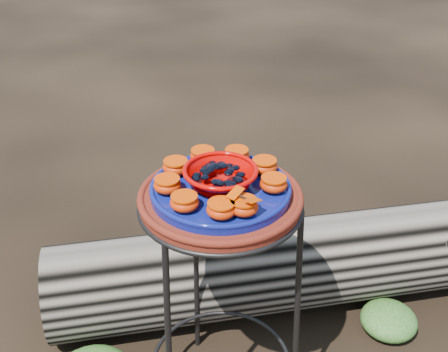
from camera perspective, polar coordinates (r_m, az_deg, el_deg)
name	(u,v)px	position (r m, az deg, el deg)	size (l,w,h in m)	color
plant_stand	(221,311)	(1.58, -0.32, -13.57)	(0.44, 0.44, 0.70)	black
terracotta_saucer	(220,200)	(1.35, -0.36, -2.41)	(0.39, 0.39, 0.03)	maroon
cobalt_plate	(220,190)	(1.34, -0.36, -1.44)	(0.34, 0.34, 0.02)	navy
red_bowl	(220,178)	(1.32, -0.37, -0.18)	(0.17, 0.17, 0.05)	#BF0300
glass_gems	(220,165)	(1.30, -0.37, 1.12)	(0.13, 0.13, 0.02)	black
orange_half_0	(244,207)	(1.23, 2.02, -3.14)	(0.07, 0.07, 0.04)	red
orange_half_1	(274,184)	(1.31, 5.06, -0.82)	(0.07, 0.07, 0.04)	red
orange_half_2	(264,166)	(1.38, 4.11, 1.01)	(0.07, 0.07, 0.04)	red
orange_half_3	(237,156)	(1.43, 1.30, 2.09)	(0.07, 0.07, 0.04)	red
orange_half_4	(203,156)	(1.43, -2.16, 2.06)	(0.07, 0.07, 0.04)	red
orange_half_5	(176,167)	(1.38, -4.92, 0.93)	(0.07, 0.07, 0.04)	red
orange_half_6	(167,185)	(1.31, -5.78, -0.92)	(0.07, 0.07, 0.04)	red
orange_half_7	(184,202)	(1.24, -4.04, -2.70)	(0.07, 0.07, 0.04)	red
orange_half_8	(221,210)	(1.22, -0.29, -3.43)	(0.07, 0.07, 0.04)	red
butterfly	(244,197)	(1.21, 2.04, -2.14)	(0.09, 0.05, 0.02)	#D33D00
driftwood_log	(299,263)	(2.05, 7.59, -8.74)	(1.74, 0.46, 0.33)	black
foliage_right	(389,319)	(2.07, 16.41, -13.79)	(0.19, 0.19, 0.10)	#1D4815
foliage_back	(126,292)	(2.08, -9.93, -11.50)	(0.31, 0.31, 0.15)	#1D4815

